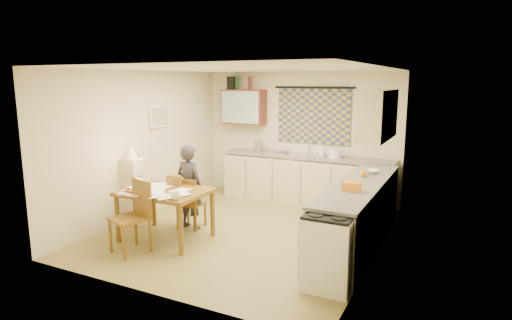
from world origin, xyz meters
The scene contains 44 objects.
floor centered at (0.00, 0.00, -0.01)m, with size 4.00×4.50×0.02m, color olive.
ceiling centered at (0.00, 0.00, 2.51)m, with size 4.00×4.50×0.02m, color white.
wall_back centered at (0.00, 2.26, 1.25)m, with size 4.00×0.02×2.50m, color beige.
wall_front centered at (0.00, -2.26, 1.25)m, with size 4.00×0.02×2.50m, color beige.
wall_left centered at (-2.01, 0.00, 1.25)m, with size 0.02×4.50×2.50m, color beige.
wall_right centered at (2.01, 0.00, 1.25)m, with size 0.02×4.50×2.50m, color beige.
window_blind centered at (0.30, 2.22, 1.65)m, with size 1.45×0.03×1.05m, color navy.
curtain_rod centered at (0.30, 2.20, 2.20)m, with size 0.04×0.04×1.60m, color black.
wall_cabinet centered at (-1.15, 2.08, 1.80)m, with size 0.90×0.34×0.70m, color #5B241E.
wall_cabinet_glass centered at (-1.15, 1.91, 1.80)m, with size 0.84×0.02×0.64m, color #99B2A5.
upper_cabinet_right centered at (1.83, 0.55, 1.85)m, with size 0.34×1.30×0.70m, color tan.
framed_print centered at (-1.97, 0.40, 1.70)m, with size 0.04×0.50×0.40m, color #EDE6C5.
print_canvas centered at (-1.95, 0.40, 1.70)m, with size 0.01×0.42×0.32m, color beige.
counter_back centered at (0.27, 1.95, 0.45)m, with size 3.30×0.62×0.92m.
counter_right centered at (1.70, 0.20, 0.45)m, with size 0.62×2.95×0.92m.
stove centered at (1.70, -1.21, 0.43)m, with size 0.56×0.56×0.87m.
sink centered at (0.19, 1.95, 0.88)m, with size 0.55×0.45×0.10m, color silver.
tap centered at (0.25, 2.13, 1.06)m, with size 0.03×0.03×0.28m, color silver.
dish_rack centered at (-0.31, 1.95, 0.95)m, with size 0.35×0.30×0.06m, color silver.
kettle centered at (-0.75, 1.95, 1.04)m, with size 0.18×0.18×0.24m, color silver.
mixing_bowl centered at (0.83, 1.95, 1.00)m, with size 0.24×0.24×0.16m, color white.
soap_bottle centered at (0.56, 2.00, 1.02)m, with size 0.10×0.10×0.20m, color white.
bowl centered at (1.70, 0.90, 0.95)m, with size 0.26×0.26×0.06m, color white.
orange_bag centered at (1.70, -0.30, 0.98)m, with size 0.22×0.16×0.12m, color orange.
fruit_orange centered at (1.65, 0.59, 0.97)m, with size 0.10×0.10×0.10m, color orange.
speaker centered at (-1.41, 2.08, 2.28)m, with size 0.16×0.20×0.26m, color black.
bottle_green centered at (-1.31, 2.08, 2.28)m, with size 0.07×0.07×0.26m, color #195926.
bottle_brown centered at (-1.01, 2.08, 2.28)m, with size 0.07×0.07×0.26m, color #5B241E.
dining_table centered at (-0.91, -0.83, 0.38)m, with size 1.25×0.96×0.75m.
chair_far centered at (-0.87, -0.26, 0.26)m, with size 0.40×0.40×0.83m.
chair_near centered at (-1.02, -1.44, 0.31)m, with size 0.57×0.57×1.00m.
person centered at (-0.88, -0.26, 0.68)m, with size 0.53×0.39×1.35m, color black.
shelf_stand centered at (-1.84, -0.48, 0.54)m, with size 0.32×0.30×1.09m, color tan.
lampshade centered at (-1.84, -0.48, 1.20)m, with size 0.20×0.20×0.22m, color #EDE6C5.
letter_rack centered at (-0.95, -0.55, 0.83)m, with size 0.22×0.10×0.16m, color brown.
mug centered at (-0.45, -1.18, 0.80)m, with size 0.17×0.17×0.10m, color white.
magazine centered at (-1.36, -1.10, 0.76)m, with size 0.20×0.27×0.03m, color maroon.
book centered at (-1.33, -0.96, 0.76)m, with size 0.19×0.25×0.02m, color orange.
orange_box centered at (-1.20, -1.16, 0.77)m, with size 0.12×0.08×0.04m, color orange.
eyeglasses centered at (-0.74, -1.12, 0.76)m, with size 0.13×0.04×0.02m, color black.
candle_holder centered at (-1.39, -0.78, 0.84)m, with size 0.06×0.06×0.18m, color silver.
candle centered at (-1.44, -0.77, 1.04)m, with size 0.02×0.02×0.22m, color white.
candle_flame centered at (-1.38, -0.77, 1.16)m, with size 0.02×0.02×0.02m, color #FFCC66.
papers centered at (-1.01, -0.97, 0.76)m, with size 1.12×0.92×0.02m.
Camera 1 is at (2.99, -5.66, 2.33)m, focal length 30.00 mm.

